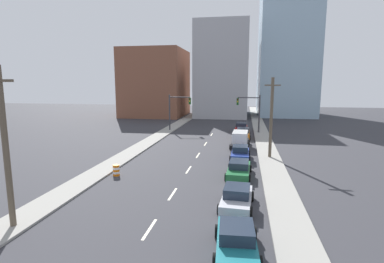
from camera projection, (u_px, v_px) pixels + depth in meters
The scene contains 23 objects.
sidewalk_left at pixel (175, 126), 55.24m from camera, with size 2.31×95.39×0.14m.
sidewalk_right at pixel (260, 128), 52.62m from camera, with size 2.31×95.39×0.14m.
lane_stripe_at_9m at pixel (150, 229), 16.27m from camera, with size 0.16×2.40×0.01m, color beige.
lane_stripe_at_14m at pixel (173, 194), 21.45m from camera, with size 0.16×2.40×0.01m, color beige.
lane_stripe_at_20m at pixel (189, 170), 27.47m from camera, with size 0.16×2.40×0.01m, color beige.
lane_stripe_at_26m at pixel (198, 155), 32.97m from camera, with size 0.16×2.40×0.01m, color beige.
lane_stripe_at_33m at pixel (205, 144), 39.19m from camera, with size 0.16×2.40×0.01m, color beige.
lane_stripe_at_40m at pixel (212, 134), 46.38m from camera, with size 0.16×2.40×0.01m, color beige.
building_brick_left at pixel (156, 83), 72.90m from camera, with size 14.00×16.00×15.80m.
building_office_center at pixel (223, 71), 73.59m from camera, with size 12.00×20.00×21.55m.
building_glass_right at pixel (287, 39), 73.63m from camera, with size 13.00×20.00×37.23m.
traffic_signal_left at pixel (176, 108), 49.37m from camera, with size 3.71×0.35×6.02m.
traffic_signal_right at pixel (253, 109), 47.23m from camera, with size 3.71×0.35×6.02m.
utility_pole_left_near at pixel (6, 147), 15.72m from camera, with size 1.60×0.32×8.78m.
utility_pole_right_mid at pixel (271, 117), 31.03m from camera, with size 1.60×0.32×8.45m.
traffic_barrel at pixel (116, 170), 25.64m from camera, with size 0.56×0.56×0.95m.
sedan_teal at pixel (236, 241), 13.85m from camera, with size 2.27×4.33×1.40m.
sedan_silver at pixel (237, 198), 19.03m from camera, with size 2.26×4.30×1.40m.
sedan_green at pixel (239, 169), 25.46m from camera, with size 2.22×4.76×1.36m.
sedan_blue at pixel (240, 153), 30.94m from camera, with size 2.08×4.29×1.49m.
box_truck_black at pixel (240, 140), 36.91m from camera, with size 2.45×5.63×2.00m.
sedan_orange at pixel (243, 133), 43.26m from camera, with size 2.15×4.36×1.50m.
sedan_red at pixel (241, 128), 48.68m from camera, with size 2.22×4.68×1.53m.
Camera 1 is at (4.92, -5.63, 7.84)m, focal length 28.00 mm.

